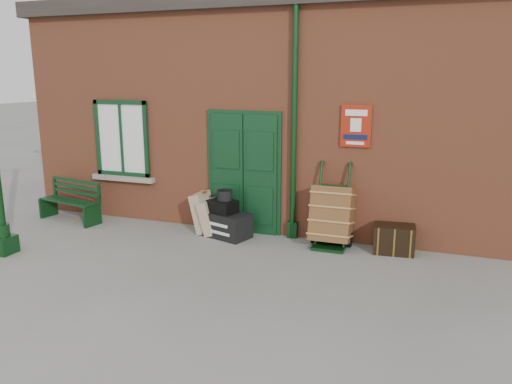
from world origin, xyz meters
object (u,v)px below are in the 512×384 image
at_px(bench, 72,200).
at_px(houdini_trunk, 225,225).
at_px(porter_trolley, 332,215).
at_px(dark_trunk, 394,239).

relative_size(bench, houdini_trunk, 1.59).
bearing_deg(houdini_trunk, porter_trolley, 22.54).
bearing_deg(bench, porter_trolley, 13.49).
height_order(houdini_trunk, dark_trunk, dark_trunk).
distance_m(bench, dark_trunk, 6.30).
height_order(bench, porter_trolley, porter_trolley).
bearing_deg(dark_trunk, bench, 176.68).
distance_m(bench, porter_trolley, 5.26).
xyz_separation_m(porter_trolley, dark_trunk, (1.04, 0.03, -0.31)).
bearing_deg(houdini_trunk, bench, -160.24).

